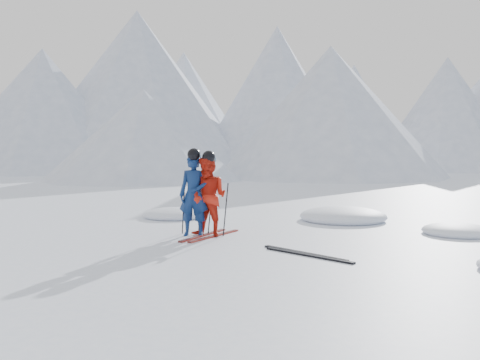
% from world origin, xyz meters
% --- Properties ---
extents(ground, '(160.00, 160.00, 0.00)m').
position_xyz_m(ground, '(0.00, 0.00, 0.00)').
color(ground, white).
rests_on(ground, ground).
extents(mountain_range, '(106.15, 62.94, 15.53)m').
position_xyz_m(mountain_range, '(5.71, 35.31, 6.72)').
color(mountain_range, '#B2BCD1').
rests_on(mountain_range, ground).
extents(skier_blue, '(0.65, 0.48, 1.63)m').
position_xyz_m(skier_blue, '(-2.78, -0.03, 0.82)').
color(skier_blue, navy).
rests_on(skier_blue, ground).
extents(skier_red, '(0.86, 0.72, 1.59)m').
position_xyz_m(skier_red, '(-2.47, 0.00, 0.79)').
color(skier_red, red).
rests_on(skier_red, ground).
extents(pole_blue_left, '(0.11, 0.08, 1.09)m').
position_xyz_m(pole_blue_left, '(-3.08, 0.12, 0.54)').
color(pole_blue_left, black).
rests_on(pole_blue_left, ground).
extents(pole_blue_right, '(0.11, 0.07, 1.09)m').
position_xyz_m(pole_blue_right, '(-2.53, 0.22, 0.54)').
color(pole_blue_right, black).
rests_on(pole_blue_right, ground).
extents(pole_red_left, '(0.11, 0.09, 1.06)m').
position_xyz_m(pole_red_left, '(-2.77, 0.25, 0.53)').
color(pole_red_left, black).
rests_on(pole_red_left, ground).
extents(pole_red_right, '(0.11, 0.08, 1.06)m').
position_xyz_m(pole_red_right, '(-2.17, 0.15, 0.53)').
color(pole_red_right, black).
rests_on(pole_red_right, ground).
extents(ski_worn_left, '(0.31, 1.70, 0.03)m').
position_xyz_m(ski_worn_left, '(-2.59, 0.00, 0.01)').
color(ski_worn_left, black).
rests_on(ski_worn_left, ground).
extents(ski_worn_right, '(0.43, 1.68, 0.03)m').
position_xyz_m(ski_worn_right, '(-2.35, 0.00, 0.01)').
color(ski_worn_right, black).
rests_on(ski_worn_right, ground).
extents(ski_loose_a, '(1.54, 0.89, 0.03)m').
position_xyz_m(ski_loose_a, '(-0.34, -1.14, 0.01)').
color(ski_loose_a, black).
rests_on(ski_loose_a, ground).
extents(ski_loose_b, '(1.56, 0.83, 0.03)m').
position_xyz_m(ski_loose_b, '(-0.24, -1.29, 0.01)').
color(ski_loose_b, black).
rests_on(ski_loose_b, ground).
extents(snow_lumps, '(8.69, 6.36, 0.46)m').
position_xyz_m(snow_lumps, '(-0.46, 2.33, 0.00)').
color(snow_lumps, white).
rests_on(snow_lumps, ground).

